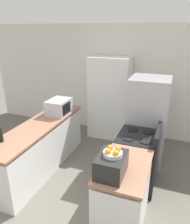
{
  "coord_description": "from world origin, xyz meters",
  "views": [
    {
      "loc": [
        1.32,
        -1.68,
        2.49
      ],
      "look_at": [
        0.0,
        1.83,
        1.05
      ],
      "focal_mm": 35.0,
      "sensor_mm": 36.0,
      "label": 1
    }
  ],
  "objects_px": {
    "refrigerator": "(147,122)",
    "microwave": "(59,107)",
    "fruit_bowl": "(113,152)",
    "pantry_cabinet": "(109,98)",
    "stove": "(137,159)",
    "toaster_oven": "(111,165)",
    "wine_bottle": "(0,135)"
  },
  "relations": [
    {
      "from": "stove",
      "to": "wine_bottle",
      "type": "xyz_separation_m",
      "value": [
        -1.9,
        -0.92,
        0.56
      ]
    },
    {
      "from": "pantry_cabinet",
      "to": "stove",
      "type": "relative_size",
      "value": 1.8
    },
    {
      "from": "pantry_cabinet",
      "to": "microwave",
      "type": "relative_size",
      "value": 3.85
    },
    {
      "from": "pantry_cabinet",
      "to": "microwave",
      "type": "xyz_separation_m",
      "value": [
        -0.69,
        -1.16,
        0.09
      ]
    },
    {
      "from": "pantry_cabinet",
      "to": "toaster_oven",
      "type": "relative_size",
      "value": 4.52
    },
    {
      "from": "pantry_cabinet",
      "to": "wine_bottle",
      "type": "height_order",
      "value": "pantry_cabinet"
    },
    {
      "from": "fruit_bowl",
      "to": "pantry_cabinet",
      "type": "bearing_deg",
      "value": 107.72
    },
    {
      "from": "toaster_oven",
      "to": "fruit_bowl",
      "type": "distance_m",
      "value": 0.16
    },
    {
      "from": "stove",
      "to": "fruit_bowl",
      "type": "xyz_separation_m",
      "value": [
        -0.12,
        -1.08,
        0.73
      ]
    },
    {
      "from": "fruit_bowl",
      "to": "toaster_oven",
      "type": "bearing_deg",
      "value": -156.63
    },
    {
      "from": "refrigerator",
      "to": "microwave",
      "type": "height_order",
      "value": "refrigerator"
    },
    {
      "from": "pantry_cabinet",
      "to": "microwave",
      "type": "distance_m",
      "value": 1.35
    },
    {
      "from": "pantry_cabinet",
      "to": "wine_bottle",
      "type": "xyz_separation_m",
      "value": [
        -0.93,
        -2.49,
        0.06
      ]
    },
    {
      "from": "stove",
      "to": "microwave",
      "type": "distance_m",
      "value": 1.8
    },
    {
      "from": "fruit_bowl",
      "to": "stove",
      "type": "bearing_deg",
      "value": 83.58
    },
    {
      "from": "microwave",
      "to": "fruit_bowl",
      "type": "relative_size",
      "value": 2.27
    },
    {
      "from": "refrigerator",
      "to": "fruit_bowl",
      "type": "distance_m",
      "value": 1.87
    },
    {
      "from": "stove",
      "to": "refrigerator",
      "type": "distance_m",
      "value": 0.84
    },
    {
      "from": "toaster_oven",
      "to": "fruit_bowl",
      "type": "relative_size",
      "value": 1.93
    },
    {
      "from": "refrigerator",
      "to": "toaster_oven",
      "type": "distance_m",
      "value": 1.85
    },
    {
      "from": "pantry_cabinet",
      "to": "fruit_bowl",
      "type": "bearing_deg",
      "value": -72.28
    },
    {
      "from": "fruit_bowl",
      "to": "microwave",
      "type": "bearing_deg",
      "value": 135.87
    },
    {
      "from": "microwave",
      "to": "fruit_bowl",
      "type": "xyz_separation_m",
      "value": [
        1.53,
        -1.49,
        0.14
      ]
    },
    {
      "from": "refrigerator",
      "to": "wine_bottle",
      "type": "bearing_deg",
      "value": -139.07
    },
    {
      "from": "refrigerator",
      "to": "stove",
      "type": "bearing_deg",
      "value": -92.24
    },
    {
      "from": "refrigerator",
      "to": "microwave",
      "type": "xyz_separation_m",
      "value": [
        -1.68,
        -0.34,
        0.2
      ]
    },
    {
      "from": "pantry_cabinet",
      "to": "fruit_bowl",
      "type": "height_order",
      "value": "pantry_cabinet"
    },
    {
      "from": "microwave",
      "to": "fruit_bowl",
      "type": "distance_m",
      "value": 2.14
    },
    {
      "from": "pantry_cabinet",
      "to": "refrigerator",
      "type": "xyz_separation_m",
      "value": [
        1.0,
        -0.82,
        -0.11
      ]
    },
    {
      "from": "pantry_cabinet",
      "to": "fruit_bowl",
      "type": "distance_m",
      "value": 2.79
    },
    {
      "from": "wine_bottle",
      "to": "toaster_oven",
      "type": "relative_size",
      "value": 0.71
    },
    {
      "from": "wine_bottle",
      "to": "toaster_oven",
      "type": "bearing_deg",
      "value": -5.34
    }
  ]
}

